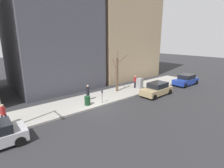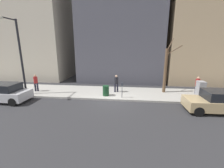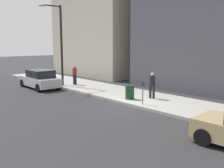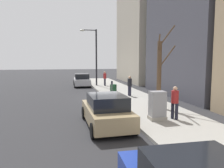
% 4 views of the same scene
% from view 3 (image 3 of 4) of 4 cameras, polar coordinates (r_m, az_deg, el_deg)
% --- Properties ---
extents(ground_plane, '(120.00, 120.00, 0.00)m').
position_cam_3_polar(ground_plane, '(14.93, 3.15, -4.86)').
color(ground_plane, '#2B2B2D').
extents(sidewalk, '(4.00, 36.00, 0.15)m').
position_cam_3_polar(sidewalk, '(16.36, 8.09, -3.40)').
color(sidewalk, '#9E9B93').
rests_on(sidewalk, ground).
extents(parked_car_silver, '(2.01, 4.24, 1.52)m').
position_cam_3_polar(parked_car_silver, '(21.21, -16.14, 1.05)').
color(parked_car_silver, '#B7B7BC').
rests_on(parked_car_silver, ground).
extents(parking_meter, '(0.14, 0.10, 1.35)m').
position_cam_3_polar(parking_meter, '(14.44, 7.05, -1.43)').
color(parking_meter, slate).
rests_on(parking_meter, sidewalk).
extents(streetlamp, '(1.97, 0.32, 6.50)m').
position_cam_3_polar(streetlamp, '(21.02, -12.15, 10.11)').
color(streetlamp, black).
rests_on(streetlamp, sidewalk).
extents(trash_bin, '(0.56, 0.56, 0.90)m').
position_cam_3_polar(trash_bin, '(15.80, 4.06, -1.84)').
color(trash_bin, '#14381E').
rests_on(trash_bin, sidewalk).
extents(pedestrian_midblock, '(0.36, 0.40, 1.66)m').
position_cam_3_polar(pedestrian_midblock, '(16.07, 9.17, 0.01)').
color(pedestrian_midblock, '#1E1E2D').
rests_on(pedestrian_midblock, sidewalk).
extents(pedestrian_far_corner, '(0.36, 0.40, 1.66)m').
position_cam_3_polar(pedestrian_far_corner, '(21.41, -8.52, 2.33)').
color(pedestrian_far_corner, '#1E1E2D').
rests_on(pedestrian_far_corner, sidewalk).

